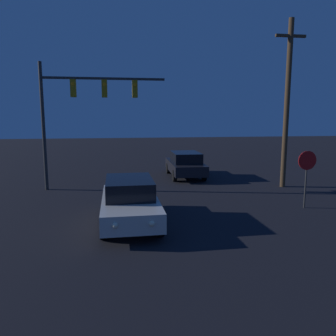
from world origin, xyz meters
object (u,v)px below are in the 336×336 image
stop_sign (307,168)px  car_far (185,164)px  traffic_signal_mast (79,103)px  utility_pole (287,102)px  car_near (130,200)px

stop_sign → car_far: bearing=114.5°
traffic_signal_mast → utility_pole: utility_pole is taller
car_far → traffic_signal_mast: 7.59m
car_near → car_far: 9.46m
utility_pole → traffic_signal_mast: bearing=173.8°
stop_sign → car_near: bearing=-173.4°
car_near → utility_pole: bearing=-150.4°
car_near → traffic_signal_mast: size_ratio=0.72×
car_far → traffic_signal_mast: (-6.14, -2.50, 3.71)m
stop_sign → traffic_signal_mast: bearing=151.3°
traffic_signal_mast → stop_sign: bearing=-28.7°
car_far → car_near: bearing=-112.9°
car_near → stop_sign: size_ratio=1.94×
car_near → stop_sign: bearing=-174.0°
car_far → stop_sign: stop_sign is taller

